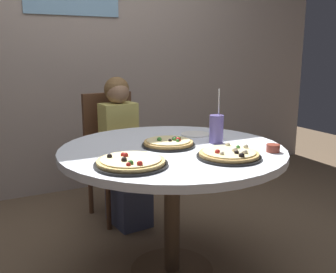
{
  "coord_description": "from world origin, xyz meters",
  "views": [
    {
      "loc": [
        -0.94,
        -1.8,
        1.26
      ],
      "look_at": [
        0.0,
        0.05,
        0.8
      ],
      "focal_mm": 41.07,
      "sensor_mm": 36.0,
      "label": 1
    }
  ],
  "objects_px": {
    "pizza_pepperoni": "(169,143)",
    "soda_cup": "(216,129)",
    "dining_table": "(172,164)",
    "plate_small": "(195,134)",
    "diner_child": "(124,159)",
    "pizza_cheese": "(131,162)",
    "sauce_bowl": "(273,148)",
    "chair_wooden": "(113,148)",
    "pizza_veggie": "(229,154)"
  },
  "relations": [
    {
      "from": "pizza_pepperoni",
      "to": "soda_cup",
      "type": "height_order",
      "value": "soda_cup"
    },
    {
      "from": "dining_table",
      "to": "plate_small",
      "type": "relative_size",
      "value": 6.8
    },
    {
      "from": "pizza_pepperoni",
      "to": "soda_cup",
      "type": "xyz_separation_m",
      "value": [
        0.28,
        -0.06,
        0.06
      ]
    },
    {
      "from": "diner_child",
      "to": "pizza_cheese",
      "type": "distance_m",
      "value": 1.1
    },
    {
      "from": "diner_child",
      "to": "pizza_cheese",
      "type": "bearing_deg",
      "value": -108.38
    },
    {
      "from": "pizza_cheese",
      "to": "sauce_bowl",
      "type": "bearing_deg",
      "value": -7.69
    },
    {
      "from": "pizza_cheese",
      "to": "dining_table",
      "type": "bearing_deg",
      "value": 34.25
    },
    {
      "from": "pizza_cheese",
      "to": "sauce_bowl",
      "type": "xyz_separation_m",
      "value": [
        0.75,
        -0.1,
        0.0
      ]
    },
    {
      "from": "chair_wooden",
      "to": "pizza_pepperoni",
      "type": "xyz_separation_m",
      "value": [
        0.0,
        -0.94,
        0.24
      ]
    },
    {
      "from": "chair_wooden",
      "to": "soda_cup",
      "type": "bearing_deg",
      "value": -74.26
    },
    {
      "from": "sauce_bowl",
      "to": "plate_small",
      "type": "distance_m",
      "value": 0.55
    },
    {
      "from": "dining_table",
      "to": "diner_child",
      "type": "relative_size",
      "value": 1.13
    },
    {
      "from": "dining_table",
      "to": "soda_cup",
      "type": "distance_m",
      "value": 0.32
    },
    {
      "from": "dining_table",
      "to": "pizza_cheese",
      "type": "distance_m",
      "value": 0.41
    },
    {
      "from": "diner_child",
      "to": "pizza_veggie",
      "type": "height_order",
      "value": "diner_child"
    },
    {
      "from": "soda_cup",
      "to": "pizza_veggie",
      "type": "bearing_deg",
      "value": -112.34
    },
    {
      "from": "pizza_veggie",
      "to": "soda_cup",
      "type": "xyz_separation_m",
      "value": [
        0.12,
        0.29,
        0.06
      ]
    },
    {
      "from": "diner_child",
      "to": "pizza_pepperoni",
      "type": "height_order",
      "value": "diner_child"
    },
    {
      "from": "soda_cup",
      "to": "plate_small",
      "type": "xyz_separation_m",
      "value": [
        0.0,
        0.23,
        -0.08
      ]
    },
    {
      "from": "dining_table",
      "to": "pizza_pepperoni",
      "type": "distance_m",
      "value": 0.12
    },
    {
      "from": "diner_child",
      "to": "plate_small",
      "type": "distance_m",
      "value": 0.69
    },
    {
      "from": "soda_cup",
      "to": "diner_child",
      "type": "bearing_deg",
      "value": 107.97
    },
    {
      "from": "diner_child",
      "to": "plate_small",
      "type": "xyz_separation_m",
      "value": [
        0.26,
        -0.58,
        0.27
      ]
    },
    {
      "from": "diner_child",
      "to": "plate_small",
      "type": "relative_size",
      "value": 6.01
    },
    {
      "from": "pizza_pepperoni",
      "to": "sauce_bowl",
      "type": "height_order",
      "value": "pizza_pepperoni"
    },
    {
      "from": "chair_wooden",
      "to": "diner_child",
      "type": "xyz_separation_m",
      "value": [
        0.02,
        -0.18,
        -0.05
      ]
    },
    {
      "from": "pizza_veggie",
      "to": "soda_cup",
      "type": "bearing_deg",
      "value": 67.66
    },
    {
      "from": "pizza_veggie",
      "to": "plate_small",
      "type": "distance_m",
      "value": 0.54
    },
    {
      "from": "plate_small",
      "to": "pizza_pepperoni",
      "type": "bearing_deg",
      "value": -147.57
    },
    {
      "from": "dining_table",
      "to": "plate_small",
      "type": "bearing_deg",
      "value": 37.52
    },
    {
      "from": "plate_small",
      "to": "pizza_cheese",
      "type": "bearing_deg",
      "value": -144.24
    },
    {
      "from": "pizza_veggie",
      "to": "sauce_bowl",
      "type": "xyz_separation_m",
      "value": [
        0.27,
        -0.01,
        0.0
      ]
    },
    {
      "from": "soda_cup",
      "to": "sauce_bowl",
      "type": "bearing_deg",
      "value": -63.66
    },
    {
      "from": "chair_wooden",
      "to": "pizza_veggie",
      "type": "bearing_deg",
      "value": -82.95
    },
    {
      "from": "sauce_bowl",
      "to": "pizza_veggie",
      "type": "bearing_deg",
      "value": 178.19
    },
    {
      "from": "dining_table",
      "to": "soda_cup",
      "type": "relative_size",
      "value": 3.98
    },
    {
      "from": "dining_table",
      "to": "diner_child",
      "type": "height_order",
      "value": "diner_child"
    },
    {
      "from": "dining_table",
      "to": "diner_child",
      "type": "bearing_deg",
      "value": 89.45
    },
    {
      "from": "pizza_veggie",
      "to": "pizza_pepperoni",
      "type": "xyz_separation_m",
      "value": [
        -0.16,
        0.35,
        -0.0
      ]
    },
    {
      "from": "soda_cup",
      "to": "sauce_bowl",
      "type": "height_order",
      "value": "soda_cup"
    },
    {
      "from": "pizza_veggie",
      "to": "pizza_cheese",
      "type": "bearing_deg",
      "value": 169.06
    },
    {
      "from": "chair_wooden",
      "to": "sauce_bowl",
      "type": "height_order",
      "value": "chair_wooden"
    },
    {
      "from": "dining_table",
      "to": "soda_cup",
      "type": "xyz_separation_m",
      "value": [
        0.27,
        -0.02,
        0.18
      ]
    },
    {
      "from": "pizza_veggie",
      "to": "pizza_cheese",
      "type": "relative_size",
      "value": 0.93
    },
    {
      "from": "chair_wooden",
      "to": "diner_child",
      "type": "height_order",
      "value": "diner_child"
    },
    {
      "from": "sauce_bowl",
      "to": "chair_wooden",
      "type": "bearing_deg",
      "value": 108.35
    },
    {
      "from": "dining_table",
      "to": "sauce_bowl",
      "type": "distance_m",
      "value": 0.54
    },
    {
      "from": "diner_child",
      "to": "pizza_veggie",
      "type": "xyz_separation_m",
      "value": [
        0.14,
        -1.11,
        0.28
      ]
    },
    {
      "from": "dining_table",
      "to": "soda_cup",
      "type": "bearing_deg",
      "value": -4.76
    },
    {
      "from": "dining_table",
      "to": "pizza_cheese",
      "type": "xyz_separation_m",
      "value": [
        -0.33,
        -0.22,
        0.11
      ]
    }
  ]
}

